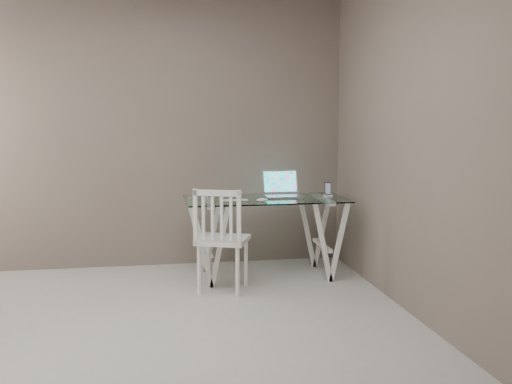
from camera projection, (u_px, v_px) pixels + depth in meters
room at (135, 87)px, 4.10m from camera, size 4.50×4.52×2.71m
desk at (266, 237)px, 6.03m from camera, size 1.50×0.70×0.75m
chair at (221, 235)px, 5.50m from camera, size 0.54×0.54×0.91m
laptop at (282, 190)px, 6.15m from camera, size 0.35×0.32×0.24m
keyboard at (234, 200)px, 5.83m from camera, size 0.28×0.12×0.01m
mouse at (262, 200)px, 5.78m from camera, size 0.10×0.06×0.03m
phone_dock at (328, 192)px, 6.14m from camera, size 0.07×0.07×0.13m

